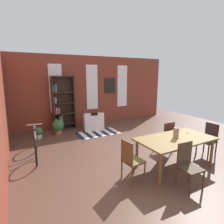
# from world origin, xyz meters

# --- Properties ---
(ground_plane) EXTENTS (10.96, 10.96, 0.00)m
(ground_plane) POSITION_xyz_m (0.00, 0.00, 0.00)
(ground_plane) COLOR brown
(back_wall_brick) EXTENTS (7.99, 0.12, 3.13)m
(back_wall_brick) POSITION_xyz_m (0.00, 4.27, 1.56)
(back_wall_brick) COLOR brown
(back_wall_brick) RESTS_ON ground
(window_pane_0) EXTENTS (0.55, 0.02, 2.03)m
(window_pane_0) POSITION_xyz_m (-1.63, 4.20, 1.72)
(window_pane_0) COLOR white
(window_pane_1) EXTENTS (0.55, 0.02, 2.03)m
(window_pane_1) POSITION_xyz_m (0.00, 4.20, 1.72)
(window_pane_1) COLOR white
(window_pane_2) EXTENTS (0.55, 0.02, 2.03)m
(window_pane_2) POSITION_xyz_m (1.63, 4.20, 1.72)
(window_pane_2) COLOR white
(dining_table) EXTENTS (1.94, 1.04, 0.76)m
(dining_table) POSITION_xyz_m (0.23, -0.65, 0.69)
(dining_table) COLOR brown
(dining_table) RESTS_ON ground
(vase_on_table) EXTENTS (0.13, 0.13, 0.26)m
(vase_on_table) POSITION_xyz_m (0.23, -0.65, 0.89)
(vase_on_table) COLOR #998466
(vase_on_table) RESTS_ON dining_table
(tealight_candle_0) EXTENTS (0.04, 0.04, 0.03)m
(tealight_candle_0) POSITION_xyz_m (0.82, -0.52, 0.78)
(tealight_candle_0) COLOR silver
(tealight_candle_0) RESTS_ON dining_table
(dining_chair_far_right) EXTENTS (0.42, 0.42, 0.95)m
(dining_chair_far_right) POSITION_xyz_m (0.67, 0.10, 0.51)
(dining_chair_far_right) COLOR #3D1F12
(dining_chair_far_right) RESTS_ON ground
(dining_chair_head_left) EXTENTS (0.44, 0.44, 0.95)m
(dining_chair_head_left) POSITION_xyz_m (-1.11, -0.66, 0.51)
(dining_chair_head_left) COLOR brown
(dining_chair_head_left) RESTS_ON ground
(dining_chair_near_left) EXTENTS (0.43, 0.43, 0.95)m
(dining_chair_near_left) POSITION_xyz_m (-0.20, -1.39, 0.51)
(dining_chair_near_left) COLOR #463425
(dining_chair_near_left) RESTS_ON ground
(dining_chair_head_right) EXTENTS (0.42, 0.42, 0.95)m
(dining_chair_head_right) POSITION_xyz_m (1.58, -0.65, 0.51)
(dining_chair_head_right) COLOR #2E1F21
(dining_chair_head_right) RESTS_ON ground
(bookshelf_tall) EXTENTS (0.92, 0.31, 2.25)m
(bookshelf_tall) POSITION_xyz_m (-1.46, 4.03, 1.09)
(bookshelf_tall) COLOR #2D2319
(bookshelf_tall) RESTS_ON ground
(armchair_white) EXTENTS (0.97, 0.97, 0.75)m
(armchair_white) POSITION_xyz_m (-0.33, 3.32, 0.28)
(armchair_white) COLOR white
(armchair_white) RESTS_ON ground
(bicycle_second) EXTENTS (0.44, 1.74, 0.91)m
(bicycle_second) POSITION_xyz_m (-2.80, 1.65, 0.36)
(bicycle_second) COLOR black
(bicycle_second) RESTS_ON ground
(potted_plant_by_shelf) EXTENTS (0.46, 0.46, 0.57)m
(potted_plant_by_shelf) POSITION_xyz_m (-1.80, 3.42, 0.30)
(potted_plant_by_shelf) COLOR #9E6042
(potted_plant_by_shelf) RESTS_ON ground
(potted_plant_corner) EXTENTS (0.30, 0.30, 0.42)m
(potted_plant_corner) POSITION_xyz_m (-2.55, 3.21, 0.23)
(potted_plant_corner) COLOR silver
(potted_plant_corner) RESTS_ON ground
(striped_rug) EXTENTS (1.68, 0.94, 0.01)m
(striped_rug) POSITION_xyz_m (-0.40, 2.74, 0.00)
(striped_rug) COLOR #1E1E33
(striped_rug) RESTS_ON ground
(framed_picture) EXTENTS (0.56, 0.03, 0.72)m
(framed_picture) POSITION_xyz_m (0.93, 4.20, 1.78)
(framed_picture) COLOR black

